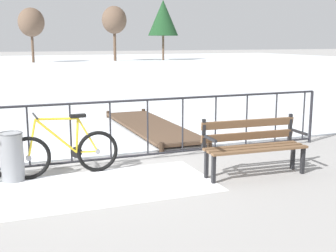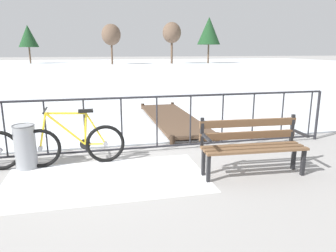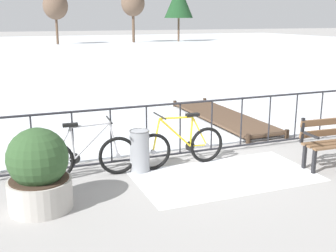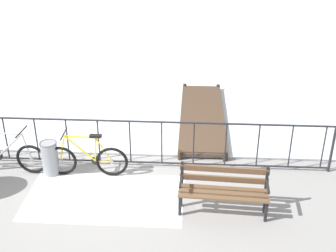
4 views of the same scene
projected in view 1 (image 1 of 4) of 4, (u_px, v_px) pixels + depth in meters
The scene contains 11 objects.
ground_plane at pixel (92, 165), 7.47m from camera, with size 160.00×160.00×0.00m, color gray.
frozen_pond at pixel (11, 68), 33.37m from camera, with size 80.00×56.00×0.03m, color silver.
snow_patch at pixel (109, 186), 6.37m from camera, with size 3.01×1.64×0.01m, color white.
railing_fence at pixel (91, 132), 7.37m from camera, with size 9.06×0.06×1.07m.
bicycle_second at pixel (64, 152), 6.81m from camera, with size 1.71×0.52×0.97m.
park_bench at pixel (253, 142), 6.86m from camera, with size 1.62×0.57×0.89m.
trash_bin at pixel (12, 156), 6.56m from camera, with size 0.35×0.35×0.73m.
wooden_dock at pixel (151, 126), 10.23m from camera, with size 1.10×4.10×0.20m.
tree_west_mid at pixel (114, 20), 44.09m from camera, with size 2.45×2.45×5.40m.
tree_centre at pixel (31, 22), 40.81m from camera, with size 2.39×2.39×5.01m.
tree_east_mid at pixel (163, 18), 45.87m from camera, with size 3.14×3.14×6.16m.
Camera 1 is at (-1.48, -7.18, 2.06)m, focal length 47.52 mm.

